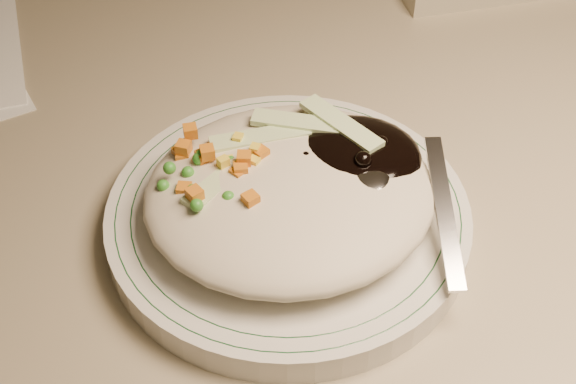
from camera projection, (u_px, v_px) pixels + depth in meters
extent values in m
cube|color=gray|center=(294.00, 101.00, 0.69)|extent=(1.40, 0.70, 0.04)
cylinder|color=silver|center=(288.00, 219.00, 0.55)|extent=(0.25, 0.25, 0.02)
torus|color=#144723|center=(288.00, 209.00, 0.54)|extent=(0.23, 0.23, 0.00)
torus|color=#144723|center=(288.00, 209.00, 0.54)|extent=(0.21, 0.21, 0.00)
ellipsoid|color=#BEB69A|center=(290.00, 193.00, 0.52)|extent=(0.19, 0.18, 0.04)
ellipsoid|color=black|center=(349.00, 160.00, 0.54)|extent=(0.10, 0.09, 0.03)
ellipsoid|color=orange|center=(216.00, 182.00, 0.53)|extent=(0.08, 0.08, 0.02)
sphere|color=black|center=(306.00, 159.00, 0.53)|extent=(0.01, 0.01, 0.01)
sphere|color=black|center=(345.00, 146.00, 0.54)|extent=(0.01, 0.01, 0.01)
sphere|color=black|center=(381.00, 143.00, 0.53)|extent=(0.01, 0.01, 0.01)
sphere|color=black|center=(364.00, 139.00, 0.54)|extent=(0.01, 0.01, 0.01)
sphere|color=black|center=(363.00, 160.00, 0.52)|extent=(0.01, 0.01, 0.01)
sphere|color=black|center=(344.00, 153.00, 0.53)|extent=(0.01, 0.01, 0.01)
sphere|color=black|center=(355.00, 140.00, 0.54)|extent=(0.01, 0.01, 0.01)
cube|color=#C56A15|center=(207.00, 152.00, 0.52)|extent=(0.01, 0.01, 0.01)
cube|color=#C56A15|center=(239.00, 183.00, 0.51)|extent=(0.01, 0.01, 0.01)
cube|color=#C56A15|center=(184.00, 148.00, 0.53)|extent=(0.01, 0.01, 0.01)
cube|color=#C56A15|center=(244.00, 159.00, 0.51)|extent=(0.01, 0.01, 0.01)
cube|color=#C56A15|center=(241.00, 170.00, 0.51)|extent=(0.01, 0.01, 0.01)
cube|color=#C56A15|center=(180.00, 153.00, 0.54)|extent=(0.01, 0.01, 0.01)
cube|color=#C56A15|center=(204.00, 156.00, 0.52)|extent=(0.01, 0.01, 0.01)
cube|color=#C56A15|center=(238.00, 174.00, 0.51)|extent=(0.01, 0.01, 0.01)
cube|color=#C56A15|center=(261.00, 154.00, 0.52)|extent=(0.01, 0.01, 0.01)
cube|color=#C56A15|center=(190.00, 131.00, 0.53)|extent=(0.01, 0.01, 0.01)
cube|color=#C56A15|center=(195.00, 194.00, 0.49)|extent=(0.01, 0.01, 0.01)
cube|color=#C56A15|center=(251.00, 200.00, 0.49)|extent=(0.01, 0.01, 0.01)
cube|color=#C56A15|center=(184.00, 190.00, 0.51)|extent=(0.01, 0.01, 0.01)
cube|color=#C56A15|center=(183.00, 157.00, 0.53)|extent=(0.01, 0.01, 0.01)
sphere|color=#388C28|center=(237.00, 166.00, 0.52)|extent=(0.01, 0.01, 0.01)
sphere|color=#388C28|center=(197.00, 205.00, 0.49)|extent=(0.01, 0.01, 0.01)
sphere|color=#388C28|center=(188.00, 173.00, 0.52)|extent=(0.01, 0.01, 0.01)
sphere|color=#388C28|center=(169.00, 168.00, 0.51)|extent=(0.01, 0.01, 0.01)
sphere|color=#388C28|center=(231.00, 162.00, 0.52)|extent=(0.01, 0.01, 0.01)
sphere|color=#388C28|center=(252.00, 197.00, 0.51)|extent=(0.01, 0.01, 0.01)
sphere|color=#388C28|center=(216.00, 178.00, 0.52)|extent=(0.01, 0.01, 0.01)
sphere|color=#388C28|center=(211.00, 200.00, 0.51)|extent=(0.01, 0.01, 0.01)
sphere|color=#388C28|center=(163.00, 186.00, 0.51)|extent=(0.01, 0.01, 0.01)
sphere|color=#388C28|center=(202.00, 155.00, 0.52)|extent=(0.01, 0.01, 0.01)
sphere|color=#388C28|center=(199.00, 159.00, 0.52)|extent=(0.01, 0.01, 0.01)
sphere|color=#388C28|center=(193.00, 190.00, 0.51)|extent=(0.01, 0.01, 0.01)
sphere|color=#388C28|center=(228.00, 197.00, 0.50)|extent=(0.01, 0.01, 0.01)
sphere|color=#388C28|center=(260.00, 141.00, 0.54)|extent=(0.01, 0.01, 0.01)
cube|color=yellow|center=(229.00, 162.00, 0.52)|extent=(0.01, 0.01, 0.01)
cube|color=yellow|center=(254.00, 162.00, 0.52)|extent=(0.01, 0.01, 0.01)
cube|color=yellow|center=(212.00, 162.00, 0.53)|extent=(0.01, 0.01, 0.01)
cube|color=yellow|center=(223.00, 162.00, 0.51)|extent=(0.01, 0.01, 0.01)
cube|color=yellow|center=(217.00, 180.00, 0.52)|extent=(0.01, 0.01, 0.01)
cube|color=yellow|center=(255.00, 150.00, 0.52)|extent=(0.01, 0.01, 0.01)
cube|color=yellow|center=(238.00, 139.00, 0.53)|extent=(0.01, 0.01, 0.01)
cube|color=yellow|center=(231.00, 178.00, 0.52)|extent=(0.01, 0.01, 0.01)
cube|color=#B2D18C|center=(260.00, 137.00, 0.54)|extent=(0.07, 0.02, 0.00)
cube|color=#B2D18C|center=(301.00, 123.00, 0.54)|extent=(0.07, 0.04, 0.00)
cube|color=#B2D18C|center=(226.00, 177.00, 0.51)|extent=(0.06, 0.05, 0.00)
cube|color=#B2D18C|center=(341.00, 124.00, 0.54)|extent=(0.04, 0.07, 0.00)
ellipsoid|color=silver|center=(364.00, 173.00, 0.52)|extent=(0.04, 0.05, 0.01)
cube|color=silver|center=(444.00, 210.00, 0.51)|extent=(0.04, 0.11, 0.03)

